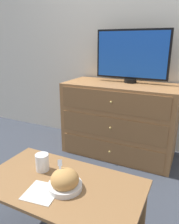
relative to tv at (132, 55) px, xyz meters
The scene contains 8 objects.
ground_plane 1.10m from the tv, 75.06° to the left, with size 12.00×12.00×0.00m, color #383D47.
wall_back 0.31m from the tv, 76.72° to the left, with size 12.00×0.05×2.60m.
dresser 0.70m from the tv, 122.43° to the right, with size 1.19×0.56×0.80m.
tv is the anchor object (origin of this frame).
coffee_table 1.56m from the tv, 89.86° to the right, with size 0.96×0.53×0.43m.
takeout_bowl 1.54m from the tv, 87.87° to the right, with size 0.20×0.20×0.16m.
drink_cup 1.47m from the tv, 97.79° to the right, with size 0.09×0.09×0.11m.
napkin 1.64m from the tv, 91.68° to the right, with size 0.20×0.20×0.00m.
Camera 1 is at (0.58, -2.49, 1.22)m, focal length 35.00 mm.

